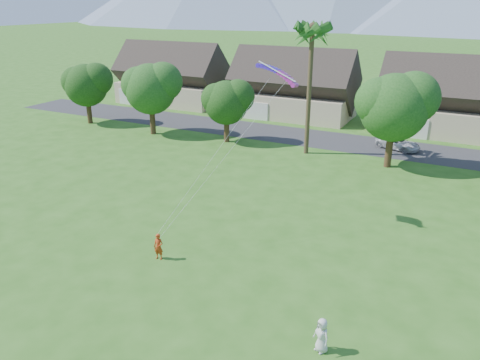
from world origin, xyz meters
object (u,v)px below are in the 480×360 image
Objects in this scene: parked_car at (398,143)px; parafoil_kite at (279,72)px; watcher at (322,335)px; kite_flyer at (159,247)px.

parked_car is 23.26m from parafoil_kite.
parafoil_kite is at bearing 151.23° from watcher.
parked_car is (8.78, 28.89, -0.19)m from kite_flyer.
parked_car is at bearing 66.08° from kite_flyer.
watcher is at bearing -60.97° from parafoil_kite.
parked_car is at bearing 123.47° from watcher.
parafoil_kite is at bearing 57.55° from kite_flyer.
watcher is 32.13m from parked_car.
watcher reaches higher than parked_car.
watcher is 0.37× the size of parked_car.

